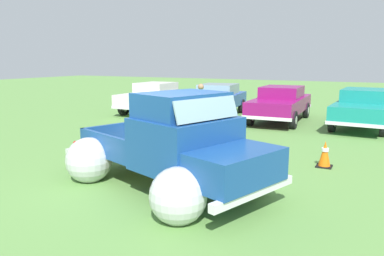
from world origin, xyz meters
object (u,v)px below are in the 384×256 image
vintage_pickup_truck (177,153)px  show_car_0 (155,96)px  lane_cone_0 (152,135)px  spectator_1 (201,103)px  lane_cone_1 (325,154)px  spectator_0 (186,119)px  show_car_1 (217,99)px  show_car_2 (281,102)px  show_car_3 (363,107)px

vintage_pickup_truck → show_car_0: 10.96m
show_car_0 → lane_cone_0: size_ratio=6.65×
vintage_pickup_truck → spectator_1: 6.61m
lane_cone_1 → spectator_0: bearing=-175.5°
show_car_1 → show_car_2: same height
show_car_2 → spectator_0: 6.51m
show_car_1 → spectator_1: spectator_1 is taller
show_car_3 → spectator_0: 7.65m
lane_cone_0 → show_car_1: bearing=95.1°
spectator_0 → show_car_2: bearing=70.6°
lane_cone_0 → spectator_0: bearing=-14.7°
lane_cone_0 → lane_cone_1: 4.91m
show_car_3 → spectator_1: 6.10m
show_car_3 → spectator_0: size_ratio=2.91×
show_car_3 → show_car_2: bearing=-85.8°
vintage_pickup_truck → spectator_0: size_ratio=3.04×
show_car_3 → lane_cone_1: show_car_3 is taller
show_car_0 → show_car_2: bearing=91.8°
show_car_2 → spectator_1: 3.73m
show_car_0 → lane_cone_0: show_car_0 is taller
spectator_0 → show_car_1: bearing=95.4°
vintage_pickup_truck → spectator_1: bearing=131.2°
show_car_2 → show_car_3: size_ratio=0.97×
vintage_pickup_truck → show_car_1: vintage_pickup_truck is taller
show_car_0 → show_car_3: (9.09, 0.20, 0.00)m
show_car_2 → show_car_1: bearing=-95.5°
spectator_0 → spectator_1: spectator_1 is taller
spectator_1 → lane_cone_0: 3.13m
show_car_1 → spectator_1: 3.30m
show_car_0 → show_car_3: 9.10m
show_car_2 → spectator_0: bearing=-10.1°
vintage_pickup_truck → spectator_1: (-2.43, 6.15, 0.18)m
show_car_2 → spectator_1: bearing=-37.4°
show_car_0 → spectator_1: 4.77m
vintage_pickup_truck → show_car_3: size_ratio=1.04×
show_car_0 → lane_cone_1: bearing=55.4°
show_car_1 → spectator_0: 6.91m
spectator_0 → lane_cone_0: spectator_0 is taller
show_car_0 → show_car_3: same height
vintage_pickup_truck → show_car_1: 9.88m
vintage_pickup_truck → lane_cone_0: vintage_pickup_truck is taller
show_car_0 → lane_cone_1: size_ratio=6.65×
show_car_1 → spectator_0: size_ratio=2.70×
vintage_pickup_truck → show_car_1: size_ratio=1.12×
show_car_2 → show_car_0: bearing=-89.9°
show_car_0 → lane_cone_0: (3.67, -5.92, -0.47)m
show_car_0 → lane_cone_0: 6.98m
show_car_0 → show_car_1: bearing=97.1°
show_car_2 → lane_cone_0: show_car_2 is taller
vintage_pickup_truck → show_car_3: (2.85, 9.21, 0.03)m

